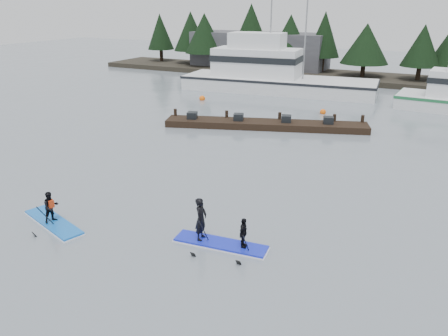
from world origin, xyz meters
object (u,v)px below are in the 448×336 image
at_px(floating_dock, 265,125).
at_px(paddleboard_duo, 217,231).
at_px(fishing_boat_large, 272,83).
at_px(paddleboard_solo, 52,214).

xyz_separation_m(floating_dock, paddleboard_duo, (4.58, -16.36, 0.34)).
bearing_deg(fishing_boat_large, paddleboard_solo, -91.21).
distance_m(paddleboard_solo, paddleboard_duo, 7.07).
xyz_separation_m(paddleboard_solo, paddleboard_duo, (6.88, 1.61, 0.14)).
xyz_separation_m(fishing_boat_large, paddleboard_solo, (2.46, -31.75, -0.40)).
height_order(fishing_boat_large, paddleboard_duo, fishing_boat_large).
relative_size(paddleboard_solo, paddleboard_duo, 1.01).
xyz_separation_m(fishing_boat_large, floating_dock, (4.77, -13.78, -0.59)).
bearing_deg(paddleboard_solo, paddleboard_duo, 30.65).
distance_m(fishing_boat_large, paddleboard_solo, 31.85).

